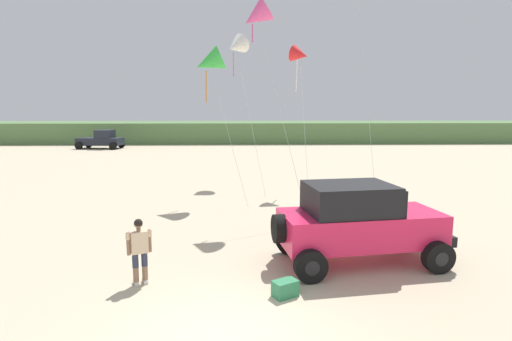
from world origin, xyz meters
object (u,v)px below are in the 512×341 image
object	(u,v)px
kite_blue_swept	(256,16)
kite_orange_streamer	(300,55)
kite_purple_stunt	(236,46)
kite_red_delta	(209,62)
cooler_box	(285,288)
distant_pickup	(101,140)
jeep	(358,221)
person_watching	(139,248)

from	to	relation	value
kite_blue_swept	kite_orange_streamer	world-z (taller)	kite_blue_swept
kite_purple_stunt	kite_orange_streamer	xyz separation A→B (m)	(3.31, -2.92, -0.84)
kite_purple_stunt	kite_red_delta	bearing A→B (deg)	-103.25
cooler_box	distant_pickup	distance (m)	38.25
jeep	person_watching	xyz separation A→B (m)	(-5.72, -1.26, -0.26)
person_watching	kite_purple_stunt	bearing A→B (deg)	81.81
person_watching	distant_pickup	xyz separation A→B (m)	(-12.61, 33.94, 0.00)
person_watching	kite_blue_swept	xyz separation A→B (m)	(3.05, 6.84, 6.87)
kite_orange_streamer	kite_red_delta	bearing A→B (deg)	-156.49
cooler_box	kite_purple_stunt	xyz separation A→B (m)	(-1.40, 15.34, 7.61)
kite_blue_swept	kite_purple_stunt	size ratio (longest dim) A/B	1.00
kite_blue_swept	kite_orange_streamer	distance (m)	5.45
kite_purple_stunt	jeep	bearing A→B (deg)	-74.80
kite_purple_stunt	person_watching	bearing A→B (deg)	-98.19
kite_purple_stunt	kite_red_delta	size ratio (longest dim) A/B	1.21
cooler_box	kite_blue_swept	bearing A→B (deg)	63.76
cooler_box	kite_purple_stunt	size ratio (longest dim) A/B	0.07
cooler_box	kite_orange_streamer	world-z (taller)	kite_orange_streamer
person_watching	cooler_box	bearing A→B (deg)	-12.05
distant_pickup	kite_purple_stunt	distance (m)	25.25
jeep	cooler_box	xyz separation A→B (m)	(-2.22, -2.01, -1.01)
kite_blue_swept	distant_pickup	bearing A→B (deg)	120.02
distant_pickup	kite_orange_streamer	bearing A→B (deg)	-51.01
jeep	distant_pickup	xyz separation A→B (m)	(-18.33, 32.68, -0.26)
kite_red_delta	kite_blue_swept	bearing A→B (deg)	-54.08
distant_pickup	kite_purple_stunt	size ratio (longest dim) A/B	0.56
kite_blue_swept	kite_purple_stunt	world-z (taller)	kite_purple_stunt
cooler_box	kite_red_delta	distance (m)	12.44
kite_purple_stunt	kite_orange_streamer	distance (m)	4.50
jeep	kite_orange_streamer	bearing A→B (deg)	91.70
jeep	cooler_box	size ratio (longest dim) A/B	8.90
person_watching	kite_purple_stunt	distance (m)	16.27
kite_blue_swept	kite_orange_streamer	bearing A→B (deg)	63.97
distant_pickup	person_watching	bearing A→B (deg)	-69.62
kite_red_delta	kite_orange_streamer	bearing A→B (deg)	23.51
person_watching	kite_purple_stunt	xyz separation A→B (m)	(2.10, 14.60, 6.87)
kite_blue_swept	kite_red_delta	size ratio (longest dim) A/B	1.20
jeep	kite_red_delta	world-z (taller)	kite_red_delta
cooler_box	kite_red_delta	bearing A→B (deg)	74.02
kite_blue_swept	jeep	bearing A→B (deg)	-64.41
distant_pickup	cooler_box	bearing A→B (deg)	-65.08
distant_pickup	kite_orange_streamer	world-z (taller)	kite_orange_streamer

